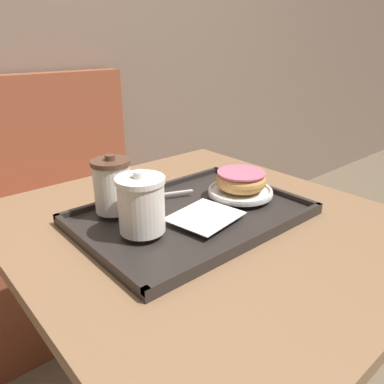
# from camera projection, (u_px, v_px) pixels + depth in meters

# --- Properties ---
(wall_behind) EXTENTS (8.00, 0.05, 2.40)m
(wall_behind) POSITION_uv_depth(u_px,v_px,m) (9.00, 17.00, 1.42)
(wall_behind) COLOR #7A6656
(wall_behind) RESTS_ON ground_plane
(booth_bench) EXTENTS (1.11, 0.44, 1.00)m
(booth_bench) POSITION_uv_depth(u_px,v_px,m) (25.00, 257.00, 1.49)
(booth_bench) COLOR brown
(booth_bench) RESTS_ON ground_plane
(cafe_table) EXTENTS (0.78, 0.85, 0.76)m
(cafe_table) POSITION_uv_depth(u_px,v_px,m) (202.00, 291.00, 0.89)
(cafe_table) COLOR #846042
(cafe_table) RESTS_ON ground_plane
(serving_tray) EXTENTS (0.48, 0.35, 0.02)m
(serving_tray) POSITION_uv_depth(u_px,v_px,m) (192.00, 216.00, 0.83)
(serving_tray) COLOR #282321
(serving_tray) RESTS_ON cafe_table
(napkin_paper) EXTENTS (0.16, 0.14, 0.00)m
(napkin_paper) POSITION_uv_depth(u_px,v_px,m) (205.00, 216.00, 0.78)
(napkin_paper) COLOR white
(napkin_paper) RESTS_ON serving_tray
(coffee_cup_front) EXTENTS (0.09, 0.09, 0.12)m
(coffee_cup_front) POSITION_uv_depth(u_px,v_px,m) (141.00, 204.00, 0.71)
(coffee_cup_front) COLOR white
(coffee_cup_front) RESTS_ON serving_tray
(coffee_cup_rear) EXTENTS (0.08, 0.08, 0.12)m
(coffee_cup_rear) POSITION_uv_depth(u_px,v_px,m) (112.00, 185.00, 0.79)
(coffee_cup_rear) COLOR white
(coffee_cup_rear) RESTS_ON serving_tray
(plate_with_chocolate_donut) EXTENTS (0.15, 0.15, 0.01)m
(plate_with_chocolate_donut) POSITION_uv_depth(u_px,v_px,m) (240.00, 191.00, 0.90)
(plate_with_chocolate_donut) COLOR white
(plate_with_chocolate_donut) RESTS_ON serving_tray
(donut_chocolate_glazed) EXTENTS (0.12, 0.12, 0.04)m
(donut_chocolate_glazed) POSITION_uv_depth(u_px,v_px,m) (241.00, 180.00, 0.89)
(donut_chocolate_glazed) COLOR tan
(donut_chocolate_glazed) RESTS_ON plate_with_chocolate_donut
(spoon) EXTENTS (0.15, 0.07, 0.01)m
(spoon) POSITION_uv_depth(u_px,v_px,m) (149.00, 195.00, 0.88)
(spoon) COLOR silver
(spoon) RESTS_ON serving_tray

